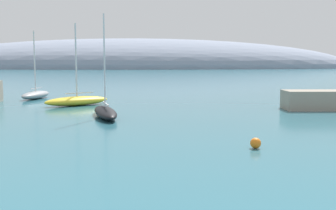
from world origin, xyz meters
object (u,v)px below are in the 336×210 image
(sailboat_grey_outer_mooring, at_px, (36,94))
(sailboat_yellow_mid_mooring, at_px, (77,100))
(sailboat_black_near_shore, at_px, (105,112))
(mooring_buoy_orange, at_px, (256,143))

(sailboat_grey_outer_mooring, bearing_deg, sailboat_yellow_mid_mooring, 50.71)
(sailboat_yellow_mid_mooring, height_order, sailboat_grey_outer_mooring, sailboat_yellow_mid_mooring)
(sailboat_black_near_shore, relative_size, mooring_buoy_orange, 14.48)
(sailboat_grey_outer_mooring, relative_size, mooring_buoy_orange, 14.03)
(sailboat_yellow_mid_mooring, distance_m, mooring_buoy_orange, 26.29)
(mooring_buoy_orange, bearing_deg, sailboat_yellow_mid_mooring, 122.10)
(sailboat_yellow_mid_mooring, distance_m, sailboat_grey_outer_mooring, 10.36)
(sailboat_black_near_shore, bearing_deg, sailboat_grey_outer_mooring, 17.79)
(sailboat_black_near_shore, bearing_deg, mooring_buoy_orange, -156.79)
(sailboat_black_near_shore, distance_m, sailboat_grey_outer_mooring, 20.37)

